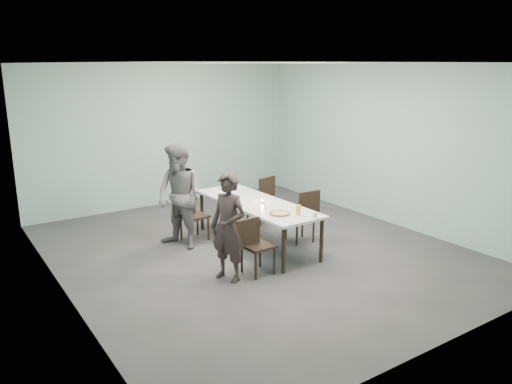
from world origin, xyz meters
TOP-DOWN VIEW (x-y plane):
  - ground at (0.00, 0.00)m, footprint 7.00×7.00m
  - room_shell at (0.00, 0.00)m, footprint 6.02×7.02m
  - table at (0.17, 0.24)m, footprint 0.95×2.62m
  - chair_near_left at (-0.56, -0.78)m, footprint 0.62×0.44m
  - chair_far_left at (-0.67, 1.03)m, footprint 0.63×0.46m
  - chair_near_right at (0.97, -0.05)m, footprint 0.63×0.46m
  - chair_far_right at (1.00, 1.23)m, footprint 0.64×0.49m
  - diner_near at (-0.94, -0.71)m, footprint 0.55×0.66m
  - diner_far at (-0.94, 0.85)m, footprint 0.94×1.04m
  - pizza at (0.06, -0.57)m, footprint 0.34×0.34m
  - side_plate at (0.29, -0.42)m, footprint 0.18×0.18m
  - beer_glass at (0.31, -0.71)m, footprint 0.08×0.08m
  - water_tumbler at (0.41, -0.98)m, footprint 0.08×0.08m
  - tealight at (0.21, 0.12)m, footprint 0.06×0.06m
  - amber_tumbler at (0.13, 1.04)m, footprint 0.07×0.07m
  - menu at (0.06, 1.11)m, footprint 0.30×0.23m

SIDE VIEW (x-z plane):
  - ground at x=0.00m, z-range 0.00..0.00m
  - chair_near_left at x=-0.56m, z-range 0.07..0.94m
  - chair_far_left at x=-0.67m, z-range 0.07..0.94m
  - chair_near_right at x=0.97m, z-range 0.07..0.94m
  - chair_far_right at x=1.00m, z-range 0.07..0.94m
  - table at x=0.17m, z-range 0.32..1.07m
  - menu at x=0.06m, z-range 0.75..0.76m
  - side_plate at x=0.29m, z-range 0.75..0.76m
  - pizza at x=0.06m, z-range 0.75..0.79m
  - tealight at x=0.21m, z-range 0.75..0.79m
  - diner_near at x=-0.94m, z-range 0.00..1.55m
  - amber_tumbler at x=0.13m, z-range 0.75..0.83m
  - water_tumbler at x=0.41m, z-range 0.75..0.84m
  - beer_glass at x=0.31m, z-range 0.75..0.90m
  - diner_far at x=-0.94m, z-range 0.00..1.75m
  - room_shell at x=0.00m, z-range 0.52..3.53m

